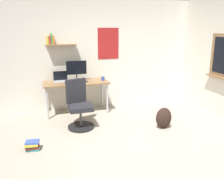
{
  "coord_description": "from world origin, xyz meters",
  "views": [
    {
      "loc": [
        -1.31,
        -3.13,
        1.89
      ],
      "look_at": [
        -0.13,
        0.72,
        0.85
      ],
      "focal_mm": 37.53,
      "sensor_mm": 36.0,
      "label": 1
    }
  ],
  "objects_px": {
    "computer_mouse": "(86,81)",
    "laptop": "(61,79)",
    "backpack": "(164,118)",
    "office_chair": "(79,107)",
    "monitor_primary": "(76,69)",
    "keyboard": "(73,82)",
    "coffee_mug": "(103,78)",
    "book_stack_on_floor": "(32,146)",
    "desk": "(76,85)"
  },
  "relations": [
    {
      "from": "desk",
      "to": "monitor_primary",
      "type": "relative_size",
      "value": 3.12
    },
    {
      "from": "keyboard",
      "to": "book_stack_on_floor",
      "type": "distance_m",
      "value": 1.84
    },
    {
      "from": "computer_mouse",
      "to": "monitor_primary",
      "type": "bearing_deg",
      "value": 133.88
    },
    {
      "from": "desk",
      "to": "keyboard",
      "type": "relative_size",
      "value": 3.92
    },
    {
      "from": "monitor_primary",
      "to": "coffee_mug",
      "type": "xyz_separation_m",
      "value": [
        0.59,
        -0.13,
        -0.22
      ]
    },
    {
      "from": "office_chair",
      "to": "backpack",
      "type": "relative_size",
      "value": 2.27
    },
    {
      "from": "coffee_mug",
      "to": "backpack",
      "type": "relative_size",
      "value": 0.22
    },
    {
      "from": "keyboard",
      "to": "laptop",
      "type": "bearing_deg",
      "value": 138.24
    },
    {
      "from": "monitor_primary",
      "to": "office_chair",
      "type": "bearing_deg",
      "value": -96.81
    },
    {
      "from": "keyboard",
      "to": "coffee_mug",
      "type": "distance_m",
      "value": 0.7
    },
    {
      "from": "laptop",
      "to": "backpack",
      "type": "xyz_separation_m",
      "value": [
        1.81,
        -1.54,
        -0.58
      ]
    },
    {
      "from": "keyboard",
      "to": "coffee_mug",
      "type": "xyz_separation_m",
      "value": [
        0.7,
        0.05,
        0.04
      ]
    },
    {
      "from": "office_chair",
      "to": "computer_mouse",
      "type": "bearing_deg",
      "value": 69.62
    },
    {
      "from": "keyboard",
      "to": "computer_mouse",
      "type": "distance_m",
      "value": 0.28
    },
    {
      "from": "backpack",
      "to": "laptop",
      "type": "bearing_deg",
      "value": 139.7
    },
    {
      "from": "desk",
      "to": "coffee_mug",
      "type": "relative_size",
      "value": 15.75
    },
    {
      "from": "office_chair",
      "to": "laptop",
      "type": "xyz_separation_m",
      "value": [
        -0.25,
        0.99,
        0.38
      ]
    },
    {
      "from": "office_chair",
      "to": "monitor_primary",
      "type": "bearing_deg",
      "value": 83.19
    },
    {
      "from": "keyboard",
      "to": "backpack",
      "type": "distance_m",
      "value": 2.1
    },
    {
      "from": "desk",
      "to": "computer_mouse",
      "type": "distance_m",
      "value": 0.24
    },
    {
      "from": "desk",
      "to": "book_stack_on_floor",
      "type": "bearing_deg",
      "value": -121.73
    },
    {
      "from": "book_stack_on_floor",
      "to": "backpack",
      "type": "bearing_deg",
      "value": 3.85
    },
    {
      "from": "office_chair",
      "to": "monitor_primary",
      "type": "xyz_separation_m",
      "value": [
        0.11,
        0.94,
        0.59
      ]
    },
    {
      "from": "monitor_primary",
      "to": "coffee_mug",
      "type": "height_order",
      "value": "monitor_primary"
    },
    {
      "from": "office_chair",
      "to": "monitor_primary",
      "type": "height_order",
      "value": "monitor_primary"
    },
    {
      "from": "monitor_primary",
      "to": "backpack",
      "type": "xyz_separation_m",
      "value": [
        1.45,
        -1.49,
        -0.79
      ]
    },
    {
      "from": "computer_mouse",
      "to": "laptop",
      "type": "bearing_deg",
      "value": 157.01
    },
    {
      "from": "office_chair",
      "to": "laptop",
      "type": "bearing_deg",
      "value": 104.15
    },
    {
      "from": "monitor_primary",
      "to": "backpack",
      "type": "relative_size",
      "value": 1.11
    },
    {
      "from": "desk",
      "to": "computer_mouse",
      "type": "bearing_deg",
      "value": -20.55
    },
    {
      "from": "desk",
      "to": "book_stack_on_floor",
      "type": "xyz_separation_m",
      "value": [
        -0.96,
        -1.55,
        -0.58
      ]
    },
    {
      "from": "office_chair",
      "to": "keyboard",
      "type": "xyz_separation_m",
      "value": [
        0.0,
        0.76,
        0.33
      ]
    },
    {
      "from": "laptop",
      "to": "keyboard",
      "type": "xyz_separation_m",
      "value": [
        0.25,
        -0.23,
        -0.04
      ]
    },
    {
      "from": "office_chair",
      "to": "computer_mouse",
      "type": "xyz_separation_m",
      "value": [
        0.28,
        0.76,
        0.34
      ]
    },
    {
      "from": "keyboard",
      "to": "coffee_mug",
      "type": "bearing_deg",
      "value": 4.1
    },
    {
      "from": "monitor_primary",
      "to": "coffee_mug",
      "type": "bearing_deg",
      "value": -12.29
    },
    {
      "from": "laptop",
      "to": "monitor_primary",
      "type": "relative_size",
      "value": 0.67
    },
    {
      "from": "office_chair",
      "to": "laptop",
      "type": "relative_size",
      "value": 3.06
    },
    {
      "from": "monitor_primary",
      "to": "coffee_mug",
      "type": "relative_size",
      "value": 5.04
    },
    {
      "from": "desk",
      "to": "office_chair",
      "type": "distance_m",
      "value": 0.88
    },
    {
      "from": "desk",
      "to": "keyboard",
      "type": "xyz_separation_m",
      "value": [
        -0.07,
        -0.08,
        0.08
      ]
    },
    {
      "from": "monitor_primary",
      "to": "backpack",
      "type": "height_order",
      "value": "monitor_primary"
    },
    {
      "from": "desk",
      "to": "laptop",
      "type": "xyz_separation_m",
      "value": [
        -0.33,
        0.15,
        0.13
      ]
    },
    {
      "from": "computer_mouse",
      "to": "book_stack_on_floor",
      "type": "bearing_deg",
      "value": -128.36
    },
    {
      "from": "desk",
      "to": "coffee_mug",
      "type": "height_order",
      "value": "coffee_mug"
    },
    {
      "from": "office_chair",
      "to": "coffee_mug",
      "type": "distance_m",
      "value": 1.14
    },
    {
      "from": "backpack",
      "to": "coffee_mug",
      "type": "bearing_deg",
      "value": 122.34
    },
    {
      "from": "desk",
      "to": "computer_mouse",
      "type": "xyz_separation_m",
      "value": [
        0.21,
        -0.08,
        0.09
      ]
    },
    {
      "from": "monitor_primary",
      "to": "book_stack_on_floor",
      "type": "height_order",
      "value": "monitor_primary"
    },
    {
      "from": "book_stack_on_floor",
      "to": "desk",
      "type": "bearing_deg",
      "value": 58.27
    }
  ]
}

